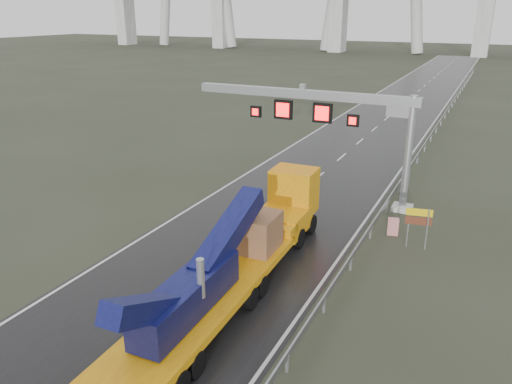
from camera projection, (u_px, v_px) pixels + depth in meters
The scene contains 7 objects.
ground at pixel (129, 340), 18.99m from camera, with size 400.00×400.00×0.00m, color #2C3021.
road at pixel (374, 129), 52.83m from camera, with size 11.00×200.00×0.02m, color black.
guardrail at pixel (420, 152), 41.64m from camera, with size 0.20×140.00×1.40m, color gray, non-canonical shape.
sign_gantry at pixel (333, 115), 31.43m from camera, with size 14.90×1.20×7.42m.
heavy_haul_truck at pixel (244, 249), 22.59m from camera, with size 3.23×18.47×4.32m.
exit_sign_pair at pixel (418, 220), 25.82m from camera, with size 1.32×0.29×2.28m.
striped_barrier at pixel (393, 227), 27.76m from camera, with size 0.58×0.31×0.99m, color red.
Camera 1 is at (11.29, -12.21, 11.82)m, focal length 35.00 mm.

